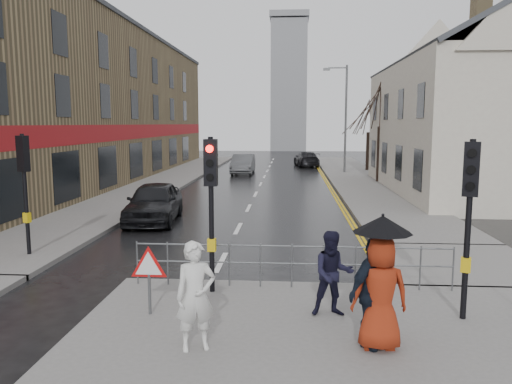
# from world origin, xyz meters

# --- Properties ---
(ground) EXTENTS (120.00, 120.00, 0.00)m
(ground) POSITION_xyz_m (0.00, 0.00, 0.00)
(ground) COLOR black
(ground) RESTS_ON ground
(left_pavement) EXTENTS (4.00, 44.00, 0.14)m
(left_pavement) POSITION_xyz_m (-6.50, 23.00, 0.07)
(left_pavement) COLOR #605E5B
(left_pavement) RESTS_ON ground
(right_pavement) EXTENTS (4.00, 40.00, 0.14)m
(right_pavement) POSITION_xyz_m (6.50, 25.00, 0.07)
(right_pavement) COLOR #605E5B
(right_pavement) RESTS_ON ground
(pavement_bridge_right) EXTENTS (4.00, 4.20, 0.14)m
(pavement_bridge_right) POSITION_xyz_m (6.50, 3.00, 0.07)
(pavement_bridge_right) COLOR #605E5B
(pavement_bridge_right) RESTS_ON ground
(building_left_terrace) EXTENTS (8.00, 42.00, 10.00)m
(building_left_terrace) POSITION_xyz_m (-12.00, 22.00, 5.00)
(building_left_terrace) COLOR #8B7750
(building_left_terrace) RESTS_ON ground
(building_right_cream) EXTENTS (9.00, 16.40, 10.10)m
(building_right_cream) POSITION_xyz_m (12.00, 18.00, 4.78)
(building_right_cream) COLOR beige
(building_right_cream) RESTS_ON ground
(church_tower) EXTENTS (5.00, 5.00, 18.00)m
(church_tower) POSITION_xyz_m (1.50, 62.00, 9.00)
(church_tower) COLOR gray
(church_tower) RESTS_ON ground
(traffic_signal_near_left) EXTENTS (0.28, 0.27, 3.40)m
(traffic_signal_near_left) POSITION_xyz_m (0.20, 0.20, 2.46)
(traffic_signal_near_left) COLOR black
(traffic_signal_near_left) RESTS_ON near_pavement
(traffic_signal_near_right) EXTENTS (0.34, 0.33, 3.40)m
(traffic_signal_near_right) POSITION_xyz_m (5.20, -1.00, 2.46)
(traffic_signal_near_right) COLOR black
(traffic_signal_near_right) RESTS_ON near_pavement
(traffic_signal_far_left) EXTENTS (0.34, 0.33, 3.40)m
(traffic_signal_far_left) POSITION_xyz_m (-5.50, 3.00, 2.46)
(traffic_signal_far_left) COLOR black
(traffic_signal_far_left) RESTS_ON left_pavement
(guard_railing_front) EXTENTS (7.14, 0.04, 1.00)m
(guard_railing_front) POSITION_xyz_m (1.95, 0.60, 0.86)
(guard_railing_front) COLOR #595B5E
(guard_railing_front) RESTS_ON near_pavement
(warning_sign) EXTENTS (0.80, 0.07, 1.35)m
(warning_sign) POSITION_xyz_m (-0.80, -1.21, 1.04)
(warning_sign) COLOR #595B5E
(warning_sign) RESTS_ON near_pavement
(street_lamp) EXTENTS (1.83, 0.25, 8.00)m
(street_lamp) POSITION_xyz_m (5.82, 28.00, 4.71)
(street_lamp) COLOR #595B5E
(street_lamp) RESTS_ON right_pavement
(tree_near) EXTENTS (2.40, 2.40, 6.58)m
(tree_near) POSITION_xyz_m (7.50, 22.00, 5.14)
(tree_near) COLOR #33241C
(tree_near) RESTS_ON right_pavement
(tree_far) EXTENTS (2.40, 2.40, 5.64)m
(tree_far) POSITION_xyz_m (8.00, 30.00, 4.42)
(tree_far) COLOR #33241C
(tree_far) RESTS_ON right_pavement
(pedestrian_a) EXTENTS (0.77, 0.63, 1.80)m
(pedestrian_a) POSITION_xyz_m (0.39, -2.64, 1.04)
(pedestrian_a) COLOR silver
(pedestrian_a) RESTS_ON near_pavement
(pedestrian_b) EXTENTS (0.86, 0.70, 1.65)m
(pedestrian_b) POSITION_xyz_m (2.73, -1.01, 0.97)
(pedestrian_b) COLOR black
(pedestrian_b) RESTS_ON near_pavement
(pedestrian_with_umbrella) EXTENTS (0.96, 0.96, 2.22)m
(pedestrian_with_umbrella) POSITION_xyz_m (3.38, -2.40, 1.31)
(pedestrian_with_umbrella) COLOR maroon
(pedestrian_with_umbrella) RESTS_ON near_pavement
(pedestrian_d) EXTENTS (1.09, 1.07, 1.85)m
(pedestrian_d) POSITION_xyz_m (3.26, -2.32, 1.06)
(pedestrian_d) COLOR black
(pedestrian_d) RESTS_ON near_pavement
(car_parked) EXTENTS (2.22, 4.71, 1.56)m
(car_parked) POSITION_xyz_m (-3.40, 8.53, 0.78)
(car_parked) COLOR black
(car_parked) RESTS_ON ground
(car_mid) EXTENTS (1.59, 4.53, 1.49)m
(car_mid) POSITION_xyz_m (-1.75, 27.60, 0.75)
(car_mid) COLOR #4B4C50
(car_mid) RESTS_ON ground
(car_far) EXTENTS (2.39, 4.81, 1.34)m
(car_far) POSITION_xyz_m (3.29, 34.42, 0.67)
(car_far) COLOR black
(car_far) RESTS_ON ground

